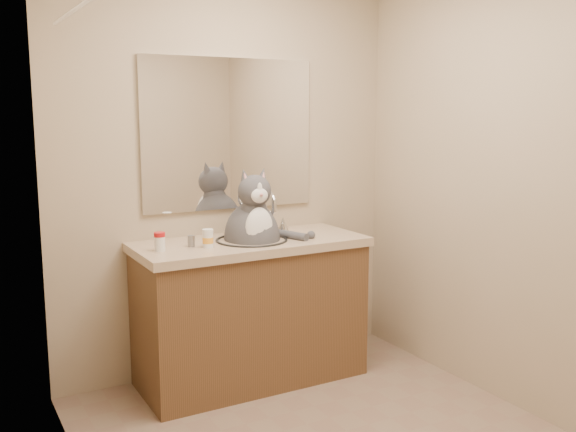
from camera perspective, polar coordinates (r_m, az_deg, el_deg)
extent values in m
cube|color=tan|center=(3.93, -5.28, 3.61)|extent=(2.20, 0.01, 2.40)
cube|color=tan|center=(2.40, -17.29, -0.34)|extent=(0.01, 2.50, 2.40)
cube|color=tan|center=(3.57, 19.91, 2.54)|extent=(0.01, 2.50, 2.40)
cube|color=brown|center=(3.84, -3.32, -8.73)|extent=(1.30, 0.55, 0.80)
cube|color=tan|center=(3.73, -3.38, -2.51)|extent=(1.34, 0.59, 0.05)
torus|color=black|center=(3.70, -3.25, -2.15)|extent=(0.42, 0.42, 0.02)
ellipsoid|color=white|center=(3.72, -3.24, -3.31)|extent=(0.40, 0.40, 0.15)
cylinder|color=silver|center=(3.91, -2.11, -0.08)|extent=(0.03, 0.03, 0.18)
torus|color=silver|center=(3.84, -1.68, 1.11)|extent=(0.03, 0.16, 0.16)
cone|color=silver|center=(3.98, -0.44, -0.64)|extent=(0.06, 0.06, 0.08)
cube|color=white|center=(3.90, -5.21, 7.25)|extent=(1.10, 0.02, 0.90)
cube|color=#BCAF8E|center=(2.55, -16.34, -4.35)|extent=(0.01, 1.20, 1.90)
cylinder|color=silver|center=(2.51, -17.38, 17.72)|extent=(0.02, 1.30, 0.02)
ellipsoid|color=#48484D|center=(3.73, -3.23, -2.04)|extent=(0.35, 0.38, 0.43)
ellipsoid|color=white|center=(3.62, -2.59, -1.34)|extent=(0.18, 0.11, 0.27)
ellipsoid|color=#48484D|center=(3.64, -2.99, 2.22)|extent=(0.21, 0.19, 0.19)
ellipsoid|color=white|center=(3.57, -2.55, 1.83)|extent=(0.11, 0.06, 0.08)
sphere|color=#D88C8C|center=(3.54, -2.38, 1.89)|extent=(0.02, 0.02, 0.02)
cone|color=#48484D|center=(3.63, -3.90, 3.58)|extent=(0.09, 0.07, 0.09)
cone|color=#48484D|center=(3.67, -2.28, 3.65)|extent=(0.09, 0.07, 0.09)
cylinder|color=#48484D|center=(3.77, -0.03, -1.67)|extent=(0.14, 0.28, 0.05)
cylinder|color=white|center=(3.47, -11.33, -2.46)|extent=(0.06, 0.06, 0.08)
cylinder|color=#B61316|center=(3.46, -11.35, -1.63)|extent=(0.06, 0.06, 0.02)
cylinder|color=white|center=(3.53, -7.13, -2.15)|extent=(0.07, 0.07, 0.08)
cylinder|color=#FFA62A|center=(3.53, -7.13, -2.15)|extent=(0.07, 0.07, 0.03)
cylinder|color=white|center=(3.52, -7.15, -1.33)|extent=(0.07, 0.07, 0.02)
cylinder|color=gray|center=(3.56, -8.60, -2.22)|extent=(0.04, 0.04, 0.06)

